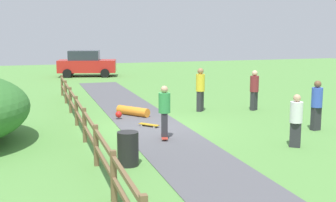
% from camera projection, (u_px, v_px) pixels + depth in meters
% --- Properties ---
extents(ground_plane, '(60.00, 60.00, 0.00)m').
position_uv_depth(ground_plane, '(154.00, 128.00, 16.16)').
color(ground_plane, '#568E42').
extents(asphalt_path, '(2.40, 28.00, 0.02)m').
position_uv_depth(asphalt_path, '(154.00, 128.00, 16.16)').
color(asphalt_path, '#515156').
rests_on(asphalt_path, ground_plane).
extents(wooden_fence, '(0.12, 18.12, 1.10)m').
position_uv_depth(wooden_fence, '(80.00, 114.00, 15.30)').
color(wooden_fence, brown).
rests_on(wooden_fence, ground_plane).
extents(trash_bin, '(0.56, 0.56, 0.90)m').
position_uv_depth(trash_bin, '(128.00, 149.00, 11.73)').
color(trash_bin, black).
rests_on(trash_bin, ground_plane).
extents(skater_riding, '(0.46, 0.82, 1.73)m').
position_uv_depth(skater_riding, '(164.00, 109.00, 14.41)').
color(skater_riding, '#B23326').
rests_on(skater_riding, asphalt_path).
extents(skater_fallen, '(1.43, 1.42, 0.36)m').
position_uv_depth(skater_fallen, '(132.00, 111.00, 18.31)').
color(skater_fallen, orange).
rests_on(skater_fallen, asphalt_path).
extents(skateboard_loose, '(0.67, 0.74, 0.08)m').
position_uv_depth(skateboard_loose, '(149.00, 125.00, 16.34)').
color(skateboard_loose, '#BF8C19').
rests_on(skateboard_loose, asphalt_path).
extents(bystander_maroon, '(0.53, 0.53, 1.76)m').
position_uv_depth(bystander_maroon, '(254.00, 88.00, 19.54)').
color(bystander_maroon, '#2D2D33').
rests_on(bystander_maroon, ground_plane).
extents(bystander_yellow, '(0.54, 0.54, 1.88)m').
position_uv_depth(bystander_yellow, '(200.00, 87.00, 19.25)').
color(bystander_yellow, '#2D2D33').
rests_on(bystander_yellow, ground_plane).
extents(bystander_blue, '(0.43, 0.43, 1.76)m').
position_uv_depth(bystander_blue, '(317.00, 103.00, 15.69)').
color(bystander_blue, '#2D2D33').
rests_on(bystander_blue, ground_plane).
extents(bystander_white, '(0.53, 0.53, 1.62)m').
position_uv_depth(bystander_white, '(296.00, 118.00, 13.47)').
color(bystander_white, '#2D2D33').
rests_on(bystander_white, ground_plane).
extents(parked_car_red, '(4.47, 2.69, 1.92)m').
position_uv_depth(parked_car_red, '(86.00, 64.00, 33.13)').
color(parked_car_red, red).
rests_on(parked_car_red, ground_plane).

